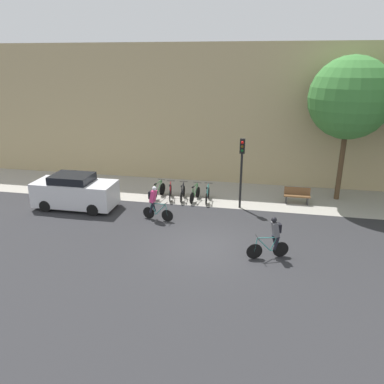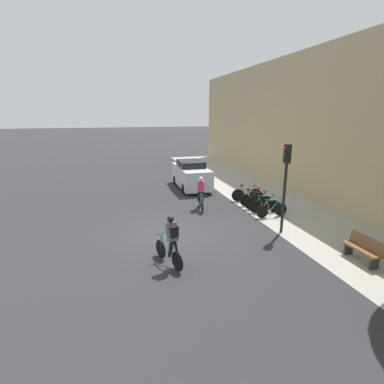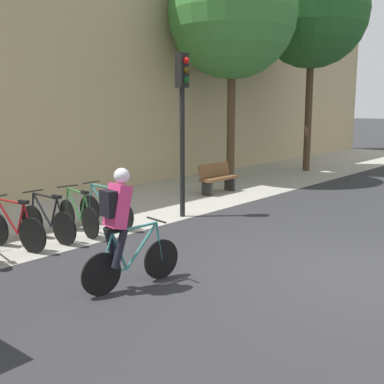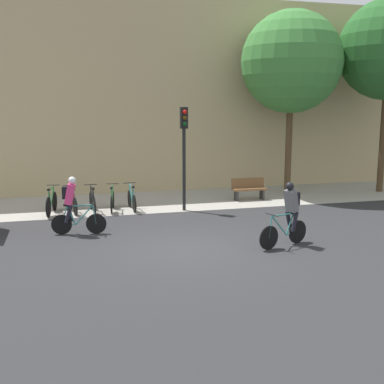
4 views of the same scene
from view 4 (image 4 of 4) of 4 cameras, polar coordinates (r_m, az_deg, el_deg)
ground at (r=13.03m, az=-0.75°, el=-6.76°), size 200.00×200.00×0.00m
kerb_strip at (r=19.45m, az=-5.64°, el=-1.12°), size 44.00×4.50×0.01m
building_facade at (r=21.61m, az=-6.97°, el=11.31°), size 44.00×0.60×8.51m
cyclist_pink at (r=14.70m, az=-14.02°, el=-1.31°), size 1.61×0.53×1.74m
cyclist_grey at (r=13.39m, az=11.44°, el=-2.31°), size 1.66×0.69×1.77m
parked_bike_0 at (r=17.73m, az=-16.32°, el=-1.23°), size 0.49×1.74×0.99m
parked_bike_1 at (r=17.73m, az=-14.01°, el=-1.20°), size 0.47×1.60×0.96m
parked_bike_2 at (r=17.75m, az=-11.71°, el=-1.10°), size 0.46×1.62×0.96m
parked_bike_3 at (r=17.81m, az=-9.43°, el=-1.00°), size 0.46×1.62×0.95m
parked_bike_4 at (r=17.88m, az=-7.15°, el=-0.88°), size 0.46×1.68×0.96m
traffic_light_pole at (r=17.37m, az=-0.95°, el=6.20°), size 0.26×0.30×3.75m
bench at (r=19.77m, az=6.75°, el=0.38°), size 1.41×0.44×0.89m
street_tree_0 at (r=21.56m, az=11.71°, el=14.81°), size 4.31×4.31×7.79m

